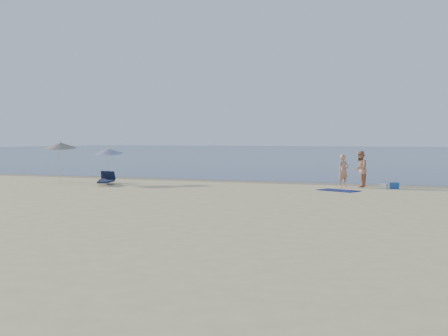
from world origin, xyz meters
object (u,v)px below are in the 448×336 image
Objects in this scene: person_left at (343,171)px; person_right at (360,169)px; blue_cooler at (394,186)px; umbrella_near at (109,151)px.

person_right reaches higher than person_left.
blue_cooler is (2.62, 0.07, -0.72)m from person_left.
person_left is 13.69m from umbrella_near.
person_right is 2.02m from blue_cooler.
person_right is at bearing -19.80° from person_left.
blue_cooler is (1.81, -0.40, -0.81)m from person_right.
umbrella_near reaches higher than person_left.
blue_cooler is at bearing 81.48° from person_right.
person_right is 4.19× the size of blue_cooler.
umbrella_near is at bearing 173.26° from blue_cooler.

